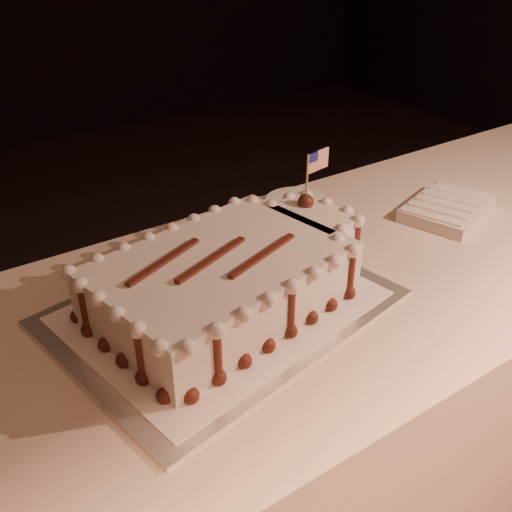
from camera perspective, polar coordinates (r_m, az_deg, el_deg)
banquet_table at (r=1.54m, az=8.75°, el=-12.40°), size 2.40×0.80×0.75m
cake_board at (r=1.14m, az=-3.36°, el=-5.14°), size 0.70×0.57×0.01m
doily at (r=1.13m, az=-3.37°, el=-4.94°), size 0.63×0.52×0.00m
sheet_cake at (r=1.12m, az=-2.19°, el=-1.88°), size 0.61×0.41×0.23m
napkin_stack at (r=1.56m, az=18.57°, el=4.48°), size 0.28×0.24×0.04m
side_plate at (r=1.54m, az=4.08°, el=5.43°), size 0.17×0.17×0.01m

